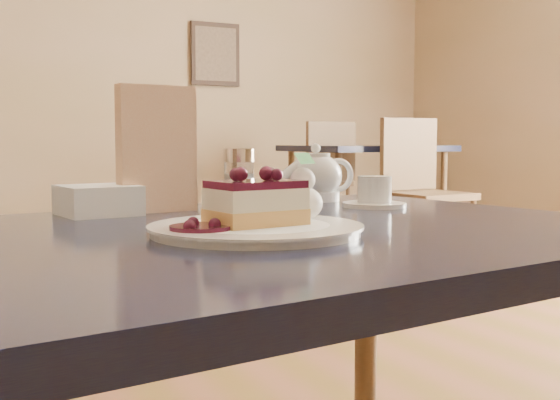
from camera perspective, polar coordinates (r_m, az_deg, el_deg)
name	(u,v)px	position (r m, az deg, el deg)	size (l,w,h in m)	color
main_table	(237,286)	(0.96, -3.52, -6.98)	(1.25, 0.92, 0.72)	black
dessert_plate	(256,230)	(0.90, -1.99, -2.44)	(0.27, 0.27, 0.01)	white
cheesecake_slice	(256,203)	(0.90, -2.00, -0.26)	(0.13, 0.10, 0.06)	#DA974B
whipped_cream	(303,203)	(0.96, 1.86, -0.26)	(0.05, 0.05, 0.05)	white
berry_sauce	(201,228)	(0.86, -6.46, -2.26)	(0.08, 0.08, 0.01)	black
tea_set	(327,181)	(1.38, 3.82, 1.56)	(0.19, 0.27, 0.10)	white
menu_card	(157,149)	(1.20, -9.96, 4.09)	(0.14, 0.03, 0.21)	beige
sugar_shaker	(239,177)	(1.27, -3.36, 1.87)	(0.06, 0.06, 0.11)	white
napkin_stack	(98,200)	(1.17, -14.56, -0.01)	(0.12, 0.12, 0.05)	white
bg_table_far_right	(365,243)	(5.32, 6.96, -3.46)	(1.10, 1.95, 1.30)	black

